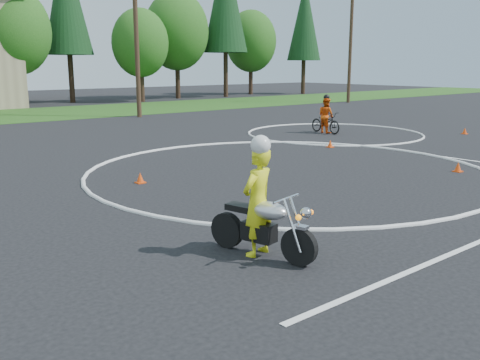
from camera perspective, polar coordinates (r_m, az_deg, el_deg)
ground at (r=14.40m, az=13.49°, el=-0.85°), size 120.00×120.00×0.00m
grass_strip at (r=37.25m, az=-22.02°, el=6.48°), size 120.00×10.00×0.02m
course_markings at (r=18.78m, az=6.89°, el=2.43°), size 19.05×19.05×0.12m
primary_motorcycle at (r=8.96m, az=2.54°, el=-4.90°), size 0.78×2.08×1.11m
rider_primary_grp at (r=8.93m, az=1.92°, el=-1.94°), size 0.76×0.59×2.06m
rider_second_grp at (r=25.63m, az=9.14°, el=6.40°), size 0.86×1.94×1.81m
traffic_cones at (r=18.10m, az=15.49°, el=2.11°), size 17.11×9.98×0.30m
treeline at (r=50.38m, az=-8.74°, el=16.02°), size 38.20×8.10×14.52m
utility_poles at (r=33.63m, az=-11.02°, el=15.46°), size 41.60×1.12×10.00m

